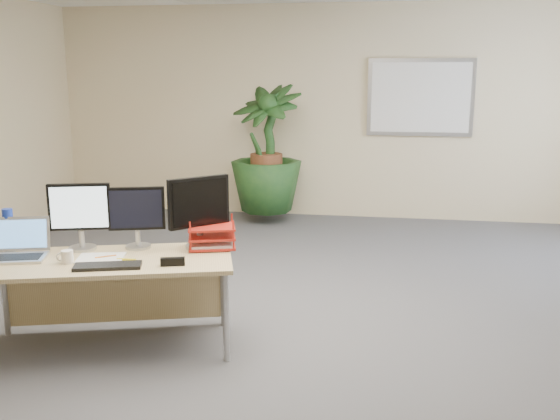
% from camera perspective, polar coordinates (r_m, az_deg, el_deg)
% --- Properties ---
extents(floor, '(8.00, 8.00, 0.00)m').
position_cam_1_polar(floor, '(4.53, -1.18, -11.92)').
color(floor, '#404045').
rests_on(floor, ground).
extents(back_wall, '(7.00, 0.04, 2.70)m').
position_cam_1_polar(back_wall, '(8.10, 4.03, 8.88)').
color(back_wall, beige).
rests_on(back_wall, floor).
extents(whiteboard, '(1.30, 0.04, 0.95)m').
position_cam_1_polar(whiteboard, '(8.03, 12.71, 10.00)').
color(whiteboard, '#A8A8AD').
rests_on(whiteboard, back_wall).
extents(desk, '(1.80, 1.14, 0.64)m').
position_cam_1_polar(desk, '(4.50, -15.27, -5.63)').
color(desk, tan).
rests_on(desk, floor).
extents(floor_plant, '(1.11, 1.11, 1.50)m').
position_cam_1_polar(floor_plant, '(7.77, -1.25, 4.29)').
color(floor_plant, '#163C1A').
rests_on(floor_plant, floor).
extents(monitor_left, '(0.42, 0.19, 0.47)m').
position_cam_1_polar(monitor_left, '(4.59, -17.83, -0.18)').
color(monitor_left, '#AFB0B4').
rests_on(monitor_left, desk).
extents(monitor_right, '(0.39, 0.18, 0.44)m').
position_cam_1_polar(monitor_right, '(4.53, -12.98, -0.30)').
color(monitor_right, '#AFB0B4').
rests_on(monitor_right, desk).
extents(monitor_dark, '(0.37, 0.34, 0.51)m').
position_cam_1_polar(monitor_dark, '(4.45, -7.41, 0.23)').
color(monitor_dark, '#AFB0B4').
rests_on(monitor_dark, desk).
extents(laptop, '(0.43, 0.40, 0.26)m').
position_cam_1_polar(laptop, '(4.61, -22.65, -3.22)').
color(laptop, '#B5B5B9').
rests_on(laptop, desk).
extents(keyboard, '(0.45, 0.26, 0.02)m').
position_cam_1_polar(keyboard, '(4.19, -15.48, -4.96)').
color(keyboard, black).
rests_on(keyboard, desk).
extents(coffee_mug, '(0.11, 0.08, 0.09)m').
position_cam_1_polar(coffee_mug, '(4.35, -18.90, -4.07)').
color(coffee_mug, white).
rests_on(coffee_mug, desk).
extents(spiral_notebook, '(0.35, 0.29, 0.01)m').
position_cam_1_polar(spiral_notebook, '(4.39, -16.07, -4.25)').
color(spiral_notebook, white).
rests_on(spiral_notebook, desk).
extents(orange_pen, '(0.12, 0.09, 0.01)m').
position_cam_1_polar(orange_pen, '(4.38, -15.65, -4.11)').
color(orange_pen, orange).
rests_on(orange_pen, spiral_notebook).
extents(yellow_highlighter, '(0.13, 0.02, 0.02)m').
position_cam_1_polar(yellow_highlighter, '(4.30, -13.88, -4.43)').
color(yellow_highlighter, yellow).
rests_on(yellow_highlighter, desk).
extents(water_bottle, '(0.08, 0.08, 0.31)m').
position_cam_1_polar(water_bottle, '(4.75, -23.54, -1.79)').
color(water_bottle, silver).
rests_on(water_bottle, desk).
extents(letter_tray, '(0.39, 0.33, 0.15)m').
position_cam_1_polar(letter_tray, '(4.48, -6.25, -2.60)').
color(letter_tray, '#B01F15').
rests_on(letter_tray, desk).
extents(stapler, '(0.16, 0.08, 0.05)m').
position_cam_1_polar(stapler, '(4.14, -9.79, -4.68)').
color(stapler, black).
rests_on(stapler, desk).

